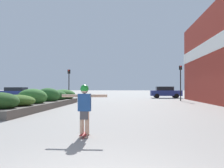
# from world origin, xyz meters

# --- Properties ---
(planter_box) EXTENTS (2.21, 13.63, 1.36)m
(planter_box) POSITION_xyz_m (-5.62, 13.98, 0.56)
(planter_box) COLOR #605B54
(planter_box) RESTS_ON ground_plane
(skateboard) EXTENTS (0.21, 0.62, 0.09)m
(skateboard) POSITION_xyz_m (-0.74, 3.80, 0.07)
(skateboard) COLOR maroon
(skateboard) RESTS_ON ground_plane
(skateboarder) EXTENTS (1.27, 0.23, 1.36)m
(skateboarder) POSITION_xyz_m (-0.74, 3.80, 0.91)
(skateboarder) COLOR tan
(skateboarder) RESTS_ON skateboard
(car_leftmost) EXTENTS (4.63, 2.06, 1.47)m
(car_leftmost) POSITION_xyz_m (-14.66, 29.35, 0.78)
(car_leftmost) COLOR navy
(car_leftmost) RESTS_ON ground_plane
(car_center_right) EXTENTS (4.15, 2.03, 1.57)m
(car_center_right) POSITION_xyz_m (5.32, 31.54, 0.82)
(car_center_right) COLOR navy
(car_center_right) RESTS_ON ground_plane
(traffic_light_left) EXTENTS (0.28, 0.30, 3.41)m
(traffic_light_left) POSITION_xyz_m (-6.27, 24.06, 2.33)
(traffic_light_left) COLOR black
(traffic_light_left) RESTS_ON ground_plane
(traffic_light_right) EXTENTS (0.28, 0.30, 3.74)m
(traffic_light_right) POSITION_xyz_m (5.82, 23.70, 2.53)
(traffic_light_right) COLOR black
(traffic_light_right) RESTS_ON ground_plane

